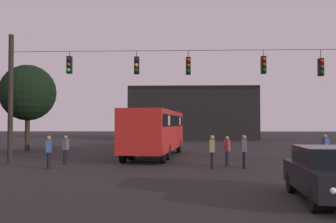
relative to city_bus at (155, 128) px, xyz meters
The scene contains 13 objects.
ground_plane 4.57m from the city_bus, 55.03° to the left, with size 168.00×168.00×0.00m, color black.
overhead_signal_span 5.46m from the city_bus, 60.83° to the right, with size 20.65×0.44×7.16m.
city_bus is the anchor object (origin of this frame).
car_near_right 15.91m from the city_bus, 67.99° to the right, with size 2.08×4.43×1.52m.
car_far_left 11.67m from the city_bus, 102.05° to the left, with size 1.82×4.35×1.52m.
pedestrian_crossing_left 10.46m from the city_bus, 24.54° to the right, with size 0.33×0.41×1.60m.
pedestrian_crossing_center 8.13m from the city_bus, 53.40° to the right, with size 0.26×0.37×1.62m.
pedestrian_crossing_right 7.59m from the city_bus, 64.57° to the right, with size 0.27×0.38×1.62m.
pedestrian_near_bus 8.52m from the city_bus, 123.39° to the right, with size 0.32×0.40×1.59m.
pedestrian_trailing 7.00m from the city_bus, 53.91° to the right, with size 0.36×0.42×1.54m.
pedestrian_far_side 6.68m from the city_bus, 133.13° to the right, with size 0.31×0.40×1.54m.
corner_building 30.86m from the city_bus, 84.20° to the left, with size 17.35×9.85×7.21m.
tree_left_silhouette 12.23m from the city_bus, 153.79° to the left, with size 4.49×4.49×6.91m.
Camera 1 is at (-0.51, -4.84, 2.17)m, focal length 42.25 mm.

